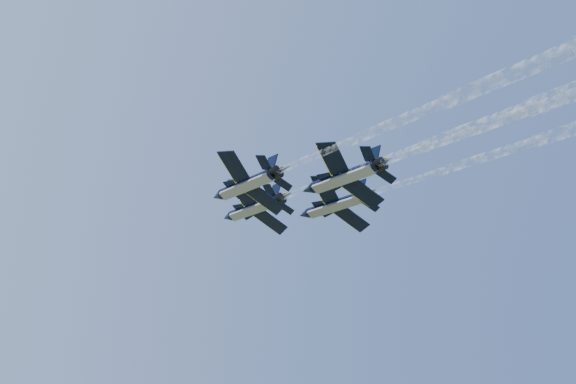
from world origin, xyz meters
TOP-DOWN VIEW (x-y plane):
  - jet_lead at (-0.59, 14.28)m, footprint 12.47×18.84m
  - jet_left at (-10.19, 3.24)m, footprint 12.47×18.84m
  - jet_right at (9.67, 3.18)m, footprint 12.47×18.84m
  - jet_slot at (-0.56, -9.69)m, footprint 12.47×18.84m
  - smoke_trail_lead at (-1.16, -36.85)m, footprint 3.46×65.97m
  - smoke_trail_left at (-10.76, -47.89)m, footprint 3.46×65.97m

SIDE VIEW (x-z plane):
  - jet_lead at x=-0.59m, z-range 103.61..111.89m
  - jet_left at x=-10.19m, z-range 103.61..111.89m
  - jet_right at x=9.67m, z-range 103.61..111.89m
  - jet_slot at x=-0.56m, z-range 103.61..111.89m
  - smoke_trail_lead at x=-1.16m, z-range 106.16..109.42m
  - smoke_trail_left at x=-10.76m, z-range 106.16..109.42m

